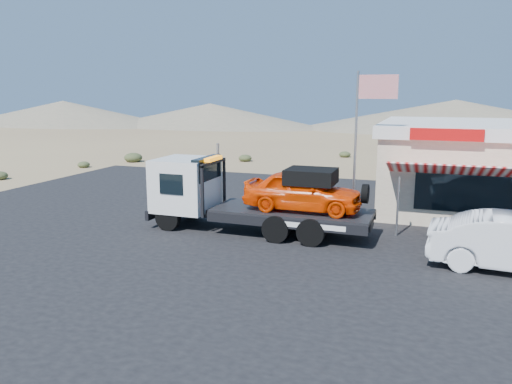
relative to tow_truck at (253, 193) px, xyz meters
The scene contains 7 objects.
ground 2.89m from the tow_truck, 121.85° to the right, with size 120.00×120.00×0.00m, color #85694B.
asphalt_lot 1.87m from the tow_truck, 52.31° to the left, with size 32.00×24.00×0.02m, color black.
tow_truck is the anchor object (origin of this frame).
jerky_store 11.49m from the tow_truck, 36.78° to the left, with size 10.40×9.97×3.90m.
flagpole 4.90m from the tow_truck, 33.49° to the left, with size 1.55×0.10×6.00m.
desert_scrub 17.18m from the tow_truck, 148.81° to the left, with size 24.75×36.59×0.73m.
distant_hills 54.19m from the tow_truck, 101.79° to the left, with size 126.00×48.00×4.20m.
Camera 1 is at (7.62, -15.13, 5.24)m, focal length 35.00 mm.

